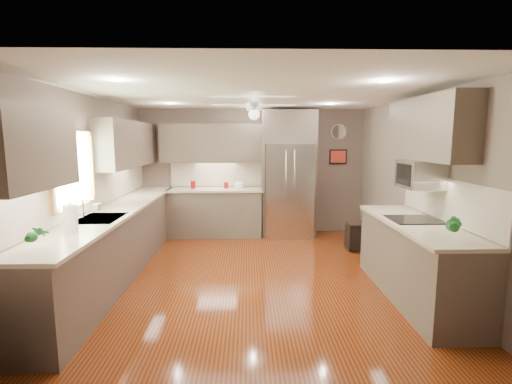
{
  "coord_description": "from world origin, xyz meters",
  "views": [
    {
      "loc": [
        -0.1,
        -5.04,
        1.92
      ],
      "look_at": [
        0.03,
        0.6,
        1.1
      ],
      "focal_mm": 26.0,
      "sensor_mm": 36.0,
      "label": 1
    }
  ],
  "objects_px": {
    "potted_plant_left": "(35,235)",
    "paper_towel": "(71,220)",
    "canister_a": "(193,185)",
    "potted_plant_right": "(455,225)",
    "bowl": "(240,187)",
    "refrigerator": "(288,176)",
    "canister_d": "(226,185)",
    "soap_bottle": "(97,207)",
    "stool": "(357,236)",
    "microwave": "(420,174)"
  },
  "relations": [
    {
      "from": "potted_plant_left",
      "to": "paper_towel",
      "type": "relative_size",
      "value": 0.89
    },
    {
      "from": "canister_a",
      "to": "potted_plant_right",
      "type": "xyz_separation_m",
      "value": [
        3.08,
        -3.78,
        0.07
      ]
    },
    {
      "from": "canister_a",
      "to": "bowl",
      "type": "relative_size",
      "value": 0.7
    },
    {
      "from": "potted_plant_right",
      "to": "refrigerator",
      "type": "xyz_separation_m",
      "value": [
        -1.22,
        3.73,
        0.1
      ]
    },
    {
      "from": "canister_d",
      "to": "refrigerator",
      "type": "bearing_deg",
      "value": -3.89
    },
    {
      "from": "soap_bottle",
      "to": "bowl",
      "type": "relative_size",
      "value": 0.85
    },
    {
      "from": "stool",
      "to": "potted_plant_left",
      "type": "bearing_deg",
      "value": -141.23
    },
    {
      "from": "stool",
      "to": "refrigerator",
      "type": "bearing_deg",
      "value": 137.87
    },
    {
      "from": "bowl",
      "to": "canister_d",
      "type": "bearing_deg",
      "value": 179.15
    },
    {
      "from": "stool",
      "to": "paper_towel",
      "type": "relative_size",
      "value": 1.35
    },
    {
      "from": "canister_a",
      "to": "paper_towel",
      "type": "bearing_deg",
      "value": -102.61
    },
    {
      "from": "bowl",
      "to": "canister_a",
      "type": "bearing_deg",
      "value": -177.99
    },
    {
      "from": "soap_bottle",
      "to": "refrigerator",
      "type": "xyz_separation_m",
      "value": [
        2.77,
        2.37,
        0.16
      ]
    },
    {
      "from": "bowl",
      "to": "paper_towel",
      "type": "relative_size",
      "value": 0.64
    },
    {
      "from": "canister_d",
      "to": "potted_plant_right",
      "type": "bearing_deg",
      "value": -57.4
    },
    {
      "from": "refrigerator",
      "to": "paper_towel",
      "type": "xyz_separation_m",
      "value": [
        -2.63,
        -3.39,
        -0.11
      ]
    },
    {
      "from": "canister_a",
      "to": "stool",
      "type": "height_order",
      "value": "canister_a"
    },
    {
      "from": "potted_plant_left",
      "to": "potted_plant_right",
      "type": "bearing_deg",
      "value": 4.22
    },
    {
      "from": "soap_bottle",
      "to": "stool",
      "type": "relative_size",
      "value": 0.4
    },
    {
      "from": "soap_bottle",
      "to": "canister_a",
      "type": "bearing_deg",
      "value": 69.36
    },
    {
      "from": "canister_a",
      "to": "canister_d",
      "type": "bearing_deg",
      "value": 3.24
    },
    {
      "from": "canister_a",
      "to": "stool",
      "type": "bearing_deg",
      "value": -19.42
    },
    {
      "from": "canister_d",
      "to": "soap_bottle",
      "type": "xyz_separation_m",
      "value": [
        -1.55,
        -2.45,
        0.03
      ]
    },
    {
      "from": "soap_bottle",
      "to": "stool",
      "type": "distance_m",
      "value": 4.19
    },
    {
      "from": "canister_a",
      "to": "microwave",
      "type": "relative_size",
      "value": 0.27
    },
    {
      "from": "potted_plant_right",
      "to": "canister_a",
      "type": "bearing_deg",
      "value": 129.2
    },
    {
      "from": "soap_bottle",
      "to": "potted_plant_right",
      "type": "xyz_separation_m",
      "value": [
        3.99,
        -1.37,
        0.06
      ]
    },
    {
      "from": "potted_plant_left",
      "to": "refrigerator",
      "type": "bearing_deg",
      "value": 56.56
    },
    {
      "from": "canister_a",
      "to": "potted_plant_right",
      "type": "height_order",
      "value": "potted_plant_right"
    },
    {
      "from": "canister_d",
      "to": "microwave",
      "type": "relative_size",
      "value": 0.23
    },
    {
      "from": "canister_d",
      "to": "bowl",
      "type": "relative_size",
      "value": 0.59
    },
    {
      "from": "soap_bottle",
      "to": "potted_plant_left",
      "type": "xyz_separation_m",
      "value": [
        0.12,
        -1.65,
        0.06
      ]
    },
    {
      "from": "canister_a",
      "to": "potted_plant_right",
      "type": "distance_m",
      "value": 4.88
    },
    {
      "from": "bowl",
      "to": "refrigerator",
      "type": "bearing_deg",
      "value": -4.76
    },
    {
      "from": "canister_d",
      "to": "microwave",
      "type": "height_order",
      "value": "microwave"
    },
    {
      "from": "canister_a",
      "to": "bowl",
      "type": "height_order",
      "value": "canister_a"
    },
    {
      "from": "canister_d",
      "to": "stool",
      "type": "bearing_deg",
      "value": -24.95
    },
    {
      "from": "canister_a",
      "to": "potted_plant_left",
      "type": "xyz_separation_m",
      "value": [
        -0.79,
        -4.06,
        0.07
      ]
    },
    {
      "from": "bowl",
      "to": "microwave",
      "type": "relative_size",
      "value": 0.39
    },
    {
      "from": "potted_plant_left",
      "to": "stool",
      "type": "distance_m",
      "value": 4.89
    },
    {
      "from": "microwave",
      "to": "refrigerator",
      "type": "bearing_deg",
      "value": 116.09
    },
    {
      "from": "soap_bottle",
      "to": "potted_plant_right",
      "type": "bearing_deg",
      "value": -18.9
    },
    {
      "from": "canister_d",
      "to": "soap_bottle",
      "type": "relative_size",
      "value": 0.7
    },
    {
      "from": "canister_a",
      "to": "potted_plant_left",
      "type": "distance_m",
      "value": 4.14
    },
    {
      "from": "soap_bottle",
      "to": "paper_towel",
      "type": "distance_m",
      "value": 1.04
    },
    {
      "from": "microwave",
      "to": "canister_d",
      "type": "bearing_deg",
      "value": 132.39
    },
    {
      "from": "potted_plant_left",
      "to": "paper_towel",
      "type": "bearing_deg",
      "value": 88.14
    },
    {
      "from": "canister_d",
      "to": "bowl",
      "type": "bearing_deg",
      "value": -0.85
    },
    {
      "from": "canister_a",
      "to": "refrigerator",
      "type": "distance_m",
      "value": 1.87
    },
    {
      "from": "canister_d",
      "to": "paper_towel",
      "type": "height_order",
      "value": "paper_towel"
    }
  ]
}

